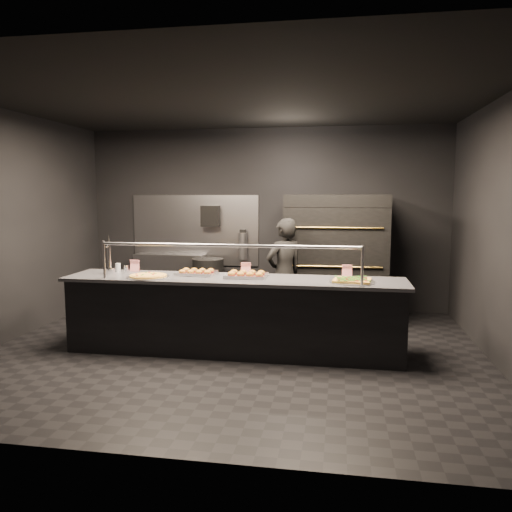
# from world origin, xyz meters

# --- Properties ---
(room) EXTENTS (6.04, 6.00, 3.00)m
(room) POSITION_xyz_m (-0.02, 0.05, 1.50)
(room) COLOR black
(room) RESTS_ON ground
(service_counter) EXTENTS (4.10, 0.78, 1.37)m
(service_counter) POSITION_xyz_m (0.00, -0.00, 0.46)
(service_counter) COLOR black
(service_counter) RESTS_ON ground
(pizza_oven) EXTENTS (1.50, 1.23, 1.91)m
(pizza_oven) POSITION_xyz_m (1.20, 1.90, 0.97)
(pizza_oven) COLOR black
(pizza_oven) RESTS_ON ground
(prep_shelf) EXTENTS (1.20, 0.35, 0.90)m
(prep_shelf) POSITION_xyz_m (-1.60, 2.32, 0.45)
(prep_shelf) COLOR #99999E
(prep_shelf) RESTS_ON ground
(towel_dispenser) EXTENTS (0.30, 0.20, 0.35)m
(towel_dispenser) POSITION_xyz_m (-0.90, 2.39, 1.55)
(towel_dispenser) COLOR black
(towel_dispenser) RESTS_ON room
(fire_extinguisher) EXTENTS (0.14, 0.14, 0.51)m
(fire_extinguisher) POSITION_xyz_m (-0.35, 2.40, 1.06)
(fire_extinguisher) COLOR #B2B2B7
(fire_extinguisher) RESTS_ON room
(beer_tap) EXTENTS (0.13, 0.18, 0.50)m
(beer_tap) POSITION_xyz_m (-1.60, 0.04, 1.06)
(beer_tap) COLOR silver
(beer_tap) RESTS_ON service_counter
(round_pizza) EXTENTS (0.51, 0.51, 0.03)m
(round_pizza) POSITION_xyz_m (-1.02, -0.13, 0.94)
(round_pizza) COLOR silver
(round_pizza) RESTS_ON service_counter
(slider_tray_a) EXTENTS (0.53, 0.44, 0.07)m
(slider_tray_a) POSITION_xyz_m (-0.50, 0.15, 0.95)
(slider_tray_a) COLOR silver
(slider_tray_a) RESTS_ON service_counter
(slider_tray_b) EXTENTS (0.50, 0.38, 0.08)m
(slider_tray_b) POSITION_xyz_m (0.15, 0.06, 0.95)
(slider_tray_b) COLOR silver
(slider_tray_b) RESTS_ON service_counter
(square_pizza) EXTENTS (0.52, 0.52, 0.05)m
(square_pizza) POSITION_xyz_m (1.40, -0.07, 0.94)
(square_pizza) COLOR silver
(square_pizza) RESTS_ON service_counter
(condiment_jar) EXTENTS (0.17, 0.07, 0.11)m
(condiment_jar) POSITION_xyz_m (-1.53, 0.19, 0.97)
(condiment_jar) COLOR silver
(condiment_jar) RESTS_ON service_counter
(tent_cards) EXTENTS (2.83, 0.04, 0.15)m
(tent_cards) POSITION_xyz_m (0.03, 0.28, 1.00)
(tent_cards) COLOR white
(tent_cards) RESTS_ON service_counter
(trash_bin) EXTENTS (0.52, 0.52, 0.86)m
(trash_bin) POSITION_xyz_m (-0.88, 2.11, 0.43)
(trash_bin) COLOR black
(trash_bin) RESTS_ON ground
(worker) EXTENTS (0.69, 0.67, 1.59)m
(worker) POSITION_xyz_m (0.49, 1.14, 0.79)
(worker) COLOR black
(worker) RESTS_ON ground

